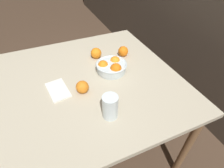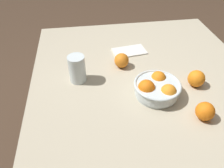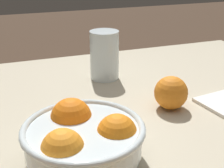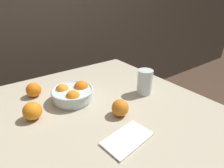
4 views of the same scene
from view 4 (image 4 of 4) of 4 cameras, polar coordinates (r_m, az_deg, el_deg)
name	(u,v)px [view 4 (image 4 of 4)]	position (r m, az deg, el deg)	size (l,w,h in m)	color
dining_table	(94,129)	(0.86, -6.03, -14.32)	(1.15, 1.16, 0.77)	#B7AD93
fruit_bowl	(73,93)	(0.92, -12.63, -3.04)	(0.21, 0.21, 0.09)	silver
juice_glass	(145,83)	(0.97, 10.59, 0.25)	(0.08, 0.08, 0.14)	#F4A314
orange_loose_near_bowl	(120,108)	(0.79, 2.69, -7.77)	(0.08, 0.08, 0.08)	orange
orange_loose_front	(32,111)	(0.84, -24.55, -8.02)	(0.08, 0.08, 0.08)	orange
orange_loose_aside	(34,90)	(1.02, -24.21, -1.74)	(0.08, 0.08, 0.08)	orange
napkin	(127,139)	(0.69, 5.02, -17.37)	(0.19, 0.11, 0.01)	white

